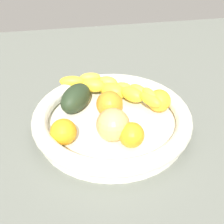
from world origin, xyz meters
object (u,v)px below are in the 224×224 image
orange_front (108,104)px  orange_rear (159,101)px  banana_draped_left (122,87)px  orange_mid_right (63,132)px  fruit_bowl (112,120)px  banana_draped_right (112,90)px  avocado_dark (76,98)px  peach_blush (113,125)px  orange_mid_left (132,135)px

orange_front → orange_rear: 11.58cm
banana_draped_left → orange_mid_right: (14.36, 14.07, -0.22)cm
fruit_bowl → orange_front: 3.72cm
banana_draped_right → orange_front: bearing=71.5°
fruit_bowl → banana_draped_right: (-1.49, -8.82, 1.82)cm
avocado_dark → peach_blush: bearing=118.4°
fruit_bowl → banana_draped_right: 9.13cm
banana_draped_right → orange_rear: 11.28cm
orange_mid_right → peach_blush: 9.76cm
orange_mid_right → orange_rear: orange_mid_right is taller
avocado_dark → orange_mid_left: bearing=123.4°
banana_draped_left → orange_rear: bearing=137.1°
orange_rear → orange_mid_left: bearing=50.6°
orange_mid_left → fruit_bowl: bearing=-71.2°
banana_draped_left → orange_mid_left: (1.46, 17.15, -0.33)cm
banana_draped_right → orange_rear: bearing=149.0°
banana_draped_left → peach_blush: size_ratio=2.42×
banana_draped_left → avocado_dark: avocado_dark is taller
fruit_bowl → orange_front: (0.42, -3.12, 1.98)cm
avocado_dark → banana_draped_left: bearing=-166.2°
orange_mid_left → orange_mid_right: 13.27cm
banana_draped_right → peach_blush: size_ratio=3.28×
fruit_bowl → avocado_dark: size_ratio=3.59×
orange_rear → peach_blush: size_ratio=0.76×
banana_draped_left → orange_mid_left: bearing=85.1°
fruit_bowl → banana_draped_left: (-4.00, -9.69, 1.91)cm
orange_rear → avocado_dark: (18.16, -3.96, 0.17)cm
peach_blush → orange_mid_left: bearing=139.7°
fruit_bowl → avocado_dark: bearing=-45.0°
banana_draped_left → orange_mid_right: 20.10cm
banana_draped_left → avocado_dark: (10.99, 2.71, -0.12)cm
banana_draped_right → banana_draped_left: bearing=-160.9°
orange_mid_right → avocado_dark: (-3.37, -11.36, 0.10)cm
banana_draped_right → orange_rear: (-9.67, 5.80, -0.19)cm
fruit_bowl → avocado_dark: (7.00, -6.98, 1.79)cm
banana_draped_left → orange_rear: same height
fruit_bowl → peach_blush: 5.38cm
orange_mid_right → orange_mid_left: bearing=166.6°
orange_mid_right → orange_rear: bearing=-161.0°
banana_draped_left → banana_draped_right: (2.51, 0.87, -0.09)cm
orange_front → peach_blush: 7.89cm
banana_draped_left → orange_mid_right: same height
banana_draped_right → fruit_bowl: bearing=80.4°
orange_front → banana_draped_left: bearing=-123.9°
orange_mid_left → peach_blush: 4.25cm
orange_front → peach_blush: (0.22, 7.88, 0.44)cm
orange_mid_right → orange_front: bearing=-143.0°
orange_mid_left → banana_draped_left: bearing=-94.9°
orange_mid_left → peach_blush: (3.18, -2.70, 0.84)cm
orange_mid_right → avocado_dark: bearing=-106.5°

